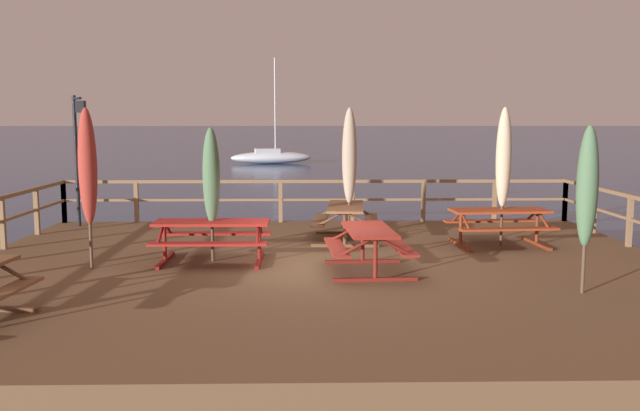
# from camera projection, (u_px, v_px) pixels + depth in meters

# --- Properties ---
(ground_plane) EXTENTS (600.00, 600.00, 0.00)m
(ground_plane) POSITION_uv_depth(u_px,v_px,m) (321.00, 303.00, 12.39)
(ground_plane) COLOR navy
(wooden_deck) EXTENTS (13.16, 10.94, 0.68)m
(wooden_deck) POSITION_uv_depth(u_px,v_px,m) (321.00, 285.00, 12.34)
(wooden_deck) COLOR brown
(wooden_deck) RESTS_ON ground
(railing_waterside_far) EXTENTS (12.96, 0.10, 1.09)m
(railing_waterside_far) POSITION_uv_depth(u_px,v_px,m) (316.00, 193.00, 17.48)
(railing_waterside_far) COLOR brown
(railing_waterside_far) RESTS_ON wooden_deck
(picnic_table_mid_right) EXTENTS (2.11, 1.56, 0.78)m
(picnic_table_mid_right) POSITION_uv_depth(u_px,v_px,m) (499.00, 219.00, 14.24)
(picnic_table_mid_right) COLOR #993819
(picnic_table_mid_right) RESTS_ON wooden_deck
(picnic_table_mid_centre) EXTENTS (2.13, 1.42, 0.78)m
(picnic_table_mid_centre) POSITION_uv_depth(u_px,v_px,m) (212.00, 232.00, 12.62)
(picnic_table_mid_centre) COLOR maroon
(picnic_table_mid_centre) RESTS_ON wooden_deck
(picnic_table_front_left) EXTENTS (1.51, 1.87, 0.78)m
(picnic_table_front_left) POSITION_uv_depth(u_px,v_px,m) (369.00, 240.00, 11.80)
(picnic_table_front_left) COLOR maroon
(picnic_table_front_left) RESTS_ON wooden_deck
(picnic_table_front_right) EXTENTS (1.55, 2.08, 0.78)m
(picnic_table_front_right) POSITION_uv_depth(u_px,v_px,m) (346.00, 215.00, 14.88)
(picnic_table_front_right) COLOR brown
(picnic_table_front_right) RESTS_ON wooden_deck
(patio_umbrella_tall_mid_right) EXTENTS (0.32, 0.32, 2.88)m
(patio_umbrella_tall_mid_right) POSITION_uv_depth(u_px,v_px,m) (504.00, 158.00, 14.12)
(patio_umbrella_tall_mid_right) COLOR #4C3828
(patio_umbrella_tall_mid_right) RESTS_ON wooden_deck
(patio_umbrella_short_front) EXTENTS (0.32, 0.32, 2.49)m
(patio_umbrella_short_front) POSITION_uv_depth(u_px,v_px,m) (211.00, 177.00, 12.56)
(patio_umbrella_short_front) COLOR #4C3828
(patio_umbrella_short_front) RESTS_ON wooden_deck
(patio_umbrella_tall_back_right) EXTENTS (0.32, 0.32, 2.84)m
(patio_umbrella_tall_back_right) POSITION_uv_depth(u_px,v_px,m) (88.00, 167.00, 11.88)
(patio_umbrella_tall_back_right) COLOR #4C3828
(patio_umbrella_tall_back_right) RESTS_ON wooden_deck
(patio_umbrella_short_mid) EXTENTS (0.32, 0.32, 2.55)m
(patio_umbrella_short_mid) POSITION_uv_depth(u_px,v_px,m) (587.00, 187.00, 10.22)
(patio_umbrella_short_mid) COLOR #4C3828
(patio_umbrella_short_mid) RESTS_ON wooden_deck
(patio_umbrella_tall_back_left) EXTENTS (0.32, 0.32, 2.88)m
(patio_umbrella_tall_back_left) POSITION_uv_depth(u_px,v_px,m) (349.00, 156.00, 14.75)
(patio_umbrella_tall_back_left) COLOR #4C3828
(patio_umbrella_tall_back_left) RESTS_ON wooden_deck
(lamp_post_hooked) EXTENTS (0.45, 0.60, 3.20)m
(lamp_post_hooked) POSITION_uv_depth(u_px,v_px,m) (78.00, 141.00, 16.49)
(lamp_post_hooked) COLOR black
(lamp_post_hooked) RESTS_ON wooden_deck
(sailboat_distant) EXTENTS (6.21, 2.79, 7.72)m
(sailboat_distant) POSITION_uv_depth(u_px,v_px,m) (271.00, 157.00, 50.52)
(sailboat_distant) COLOR silver
(sailboat_distant) RESTS_ON ground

